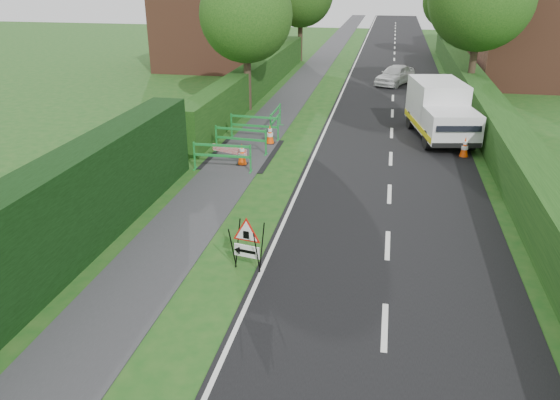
{
  "coord_description": "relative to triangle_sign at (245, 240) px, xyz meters",
  "views": [
    {
      "loc": [
        2.21,
        -8.1,
        6.49
      ],
      "look_at": [
        -0.33,
        4.71,
        0.95
      ],
      "focal_mm": 35.0,
      "sensor_mm": 36.0,
      "label": 1
    }
  ],
  "objects": [
    {
      "name": "house_west",
      "position": [
        -9.27,
        27.38,
        2.11
      ],
      "size": [
        7.5,
        7.4,
        7.88
      ],
      "color": "brown",
      "rests_on": "ground"
    },
    {
      "name": "works_van",
      "position": [
        5.1,
        12.16,
        0.39
      ],
      "size": [
        2.77,
        5.14,
        2.23
      ],
      "rotation": [
        0.0,
        0.0,
        0.19
      ],
      "color": "silver",
      "rests_on": "ground"
    },
    {
      "name": "house_east_b",
      "position": [
        12.73,
        39.38,
        2.11
      ],
      "size": [
        7.5,
        7.4,
        7.88
      ],
      "color": "brown",
      "rests_on": "ground"
    },
    {
      "name": "ped_barrier_0",
      "position": [
        -2.5,
        6.45,
        -0.16
      ],
      "size": [
        2.07,
        0.4,
        1.0
      ],
      "rotation": [
        0.0,
        0.0,
        0.03
      ],
      "color": "#17832F",
      "rests_on": "ground"
    },
    {
      "name": "traffic_cone_3",
      "position": [
        -2.0,
        7.18,
        -0.4
      ],
      "size": [
        0.38,
        0.38,
        0.79
      ],
      "color": "black",
      "rests_on": "ground"
    },
    {
      "name": "traffic_cone_2",
      "position": [
        5.72,
        13.66,
        -0.4
      ],
      "size": [
        0.38,
        0.38,
        0.79
      ],
      "color": "black",
      "rests_on": "ground"
    },
    {
      "name": "ped_barrier_1",
      "position": [
        -2.4,
        8.53,
        -0.16
      ],
      "size": [
        2.08,
        0.53,
        1.0
      ],
      "rotation": [
        0.0,
        0.0,
        -0.09
      ],
      "color": "#17832F",
      "rests_on": "ground"
    },
    {
      "name": "hedge_east",
      "position": [
        7.23,
        13.38,
        -0.79
      ],
      "size": [
        1.2,
        50.0,
        1.5
      ],
      "primitive_type": "cube",
      "color": "#14380F",
      "rests_on": "ground"
    },
    {
      "name": "footpath",
      "position": [
        -2.27,
        32.38,
        -0.78
      ],
      "size": [
        2.0,
        90.0,
        0.02
      ],
      "primitive_type": "cube",
      "color": "#2D2D30",
      "rests_on": "ground"
    },
    {
      "name": "ped_barrier_2",
      "position": [
        -2.33,
        10.46,
        -0.16
      ],
      "size": [
        2.08,
        0.46,
        1.0
      ],
      "rotation": [
        0.0,
        0.0,
        -0.06
      ],
      "color": "#17832F",
      "rests_on": "ground"
    },
    {
      "name": "tree_nw",
      "position": [
        -3.87,
        15.38,
        3.69
      ],
      "size": [
        4.4,
        4.4,
        6.7
      ],
      "color": "#2D2116",
      "rests_on": "ground"
    },
    {
      "name": "hedge_west_near",
      "position": [
        -4.27,
        -2.62,
        -0.79
      ],
      "size": [
        1.1,
        18.0,
        2.5
      ],
      "primitive_type": "cube",
      "color": "black",
      "rests_on": "ground"
    },
    {
      "name": "traffic_cone_1",
      "position": [
        6.32,
        11.59,
        -0.4
      ],
      "size": [
        0.38,
        0.38,
        0.79
      ],
      "color": "black",
      "rests_on": "ground"
    },
    {
      "name": "redwhite_plank",
      "position": [
        -2.53,
        7.44,
        -0.79
      ],
      "size": [
        1.43,
        0.54,
        0.25
      ],
      "primitive_type": "cube",
      "rotation": [
        0.0,
        0.0,
        -0.34
      ],
      "color": "red",
      "rests_on": "ground"
    },
    {
      "name": "traffic_cone_0",
      "position": [
        5.89,
        9.64,
        -0.4
      ],
      "size": [
        0.38,
        0.38,
        0.79
      ],
      "color": "black",
      "rests_on": "ground"
    },
    {
      "name": "road_surface",
      "position": [
        3.23,
        32.38,
        -0.78
      ],
      "size": [
        6.0,
        90.0,
        0.02
      ],
      "primitive_type": "cube",
      "color": "black",
      "rests_on": "ground"
    },
    {
      "name": "hedge_west_far",
      "position": [
        -4.27,
        19.38,
        -0.79
      ],
      "size": [
        1.0,
        24.0,
        1.8
      ],
      "primitive_type": "cube",
      "color": "#14380F",
      "rests_on": "ground"
    },
    {
      "name": "triangle_sign",
      "position": [
        0.0,
        0.0,
        0.0
      ],
      "size": [
        0.9,
        0.9,
        1.13
      ],
      "rotation": [
        0.0,
        0.0,
        -0.18
      ],
      "color": "black",
      "rests_on": "ground"
    },
    {
      "name": "ground",
      "position": [
        0.73,
        -2.62,
        -0.79
      ],
      "size": [
        120.0,
        120.0,
        0.0
      ],
      "primitive_type": "plane",
      "color": "#174B15",
      "rests_on": "ground"
    },
    {
      "name": "traffic_cone_4",
      "position": [
        -1.56,
        9.9,
        -0.4
      ],
      "size": [
        0.38,
        0.38,
        0.79
      ],
      "color": "black",
      "rests_on": "ground"
    },
    {
      "name": "hatchback_car",
      "position": [
        3.29,
        23.31,
        -0.2
      ],
      "size": [
        2.67,
        3.72,
        1.18
      ],
      "primitive_type": "imported",
      "rotation": [
        0.0,
        0.0,
        -0.42
      ],
      "color": "white",
      "rests_on": "ground"
    },
    {
      "name": "ped_barrier_3",
      "position": [
        -1.71,
        11.7,
        -0.16
      ],
      "size": [
        0.35,
        2.06,
        1.0
      ],
      "rotation": [
        0.0,
        0.0,
        1.57
      ],
      "color": "#17832F",
      "rests_on": "ground"
    },
    {
      "name": "tree_fe",
      "position": [
        7.13,
        35.38,
        3.43
      ],
      "size": [
        4.2,
        4.2,
        6.33
      ],
      "color": "#2D2116",
      "rests_on": "ground"
    },
    {
      "name": "house_east_a",
      "position": [
        11.73,
        25.38,
        2.11
      ],
      "size": [
        7.5,
        7.4,
        7.88
      ],
      "color": "brown",
      "rests_on": "ground"
    }
  ]
}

